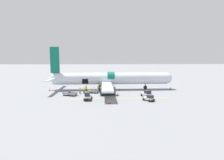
{
  "coord_description": "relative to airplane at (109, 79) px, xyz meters",
  "views": [
    {
      "loc": [
        0.47,
        -43.44,
        8.97
      ],
      "look_at": [
        3.01,
        4.65,
        3.12
      ],
      "focal_mm": 28.0,
      "sensor_mm": 36.0,
      "label": 1
    }
  ],
  "objects": [
    {
      "name": "baggage_tug_mid",
      "position": [
        8.06,
        -14.56,
        -2.56
      ],
      "size": [
        2.48,
        2.8,
        1.3
      ],
      "color": "silver",
      "rests_on": "ground_plane"
    },
    {
      "name": "airplane",
      "position": [
        0.0,
        0.0,
        0.0
      ],
      "size": [
        36.78,
        32.69,
        12.34
      ],
      "color": "silver",
      "rests_on": "ground_plane"
    },
    {
      "name": "ground_crew_loader_a",
      "position": [
        -6.7,
        -5.89,
        -2.2
      ],
      "size": [
        0.53,
        0.58,
        1.73
      ],
      "color": "#1E2338",
      "rests_on": "ground_plane"
    },
    {
      "name": "baggage_cart_queued",
      "position": [
        -9.82,
        -8.19,
        -2.67
      ],
      "size": [
        4.21,
        2.85,
        1.01
      ],
      "color": "#999BA0",
      "rests_on": "ground_plane"
    },
    {
      "name": "baggage_tug_rear",
      "position": [
        -5.1,
        -13.05,
        -2.38
      ],
      "size": [
        1.86,
        3.28,
        1.74
      ],
      "color": "white",
      "rests_on": "ground_plane"
    },
    {
      "name": "ground_crew_supervisor",
      "position": [
        -3.11,
        -2.92,
        -2.2
      ],
      "size": [
        0.54,
        0.58,
        1.73
      ],
      "color": "#1E2338",
      "rests_on": "ground_plane"
    },
    {
      "name": "baggage_cart_loading",
      "position": [
        -4.27,
        -5.09,
        -2.63
      ],
      "size": [
        3.47,
        2.5,
        0.95
      ],
      "color": "#999BA0",
      "rests_on": "ground_plane"
    },
    {
      "name": "safety_cone_nose",
      "position": [
        18.5,
        -0.23,
        -2.77
      ],
      "size": [
        0.5,
        0.5,
        0.72
      ],
      "color": "black",
      "rests_on": "ground_plane"
    },
    {
      "name": "ground_crew_marshal",
      "position": [
        -6.46,
        -2.49,
        -2.15
      ],
      "size": [
        0.54,
        0.63,
        1.83
      ],
      "color": "#2D2D33",
      "rests_on": "ground_plane"
    },
    {
      "name": "apron_marking_line",
      "position": [
        1.14,
        -11.7,
        -3.11
      ],
      "size": [
        24.06,
        0.3,
        0.01
      ],
      "color": "yellow",
      "rests_on": "ground_plane"
    },
    {
      "name": "ground_plane",
      "position": [
        -2.26,
        -7.28,
        -3.11
      ],
      "size": [
        500.0,
        500.0,
        0.0
      ],
      "primitive_type": "plane",
      "color": "gray"
    },
    {
      "name": "baggage_tug_lead",
      "position": [
        8.61,
        -10.46,
        -2.43
      ],
      "size": [
        2.46,
        3.28,
        1.59
      ],
      "color": "silver",
      "rests_on": "ground_plane"
    },
    {
      "name": "safety_cone_wingtip",
      "position": [
        1.87,
        -8.64,
        -2.81
      ],
      "size": [
        0.65,
        0.65,
        0.65
      ],
      "color": "black",
      "rests_on": "ground_plane"
    },
    {
      "name": "safety_cone_engine_left",
      "position": [
        -0.42,
        -16.15,
        -2.74
      ],
      "size": [
        0.51,
        0.51,
        0.78
      ],
      "color": "black",
      "rests_on": "ground_plane"
    },
    {
      "name": "ground_crew_loader_b",
      "position": [
        -7.7,
        -6.03,
        -2.26
      ],
      "size": [
        0.52,
        0.52,
        1.62
      ],
      "color": "#2D2D33",
      "rests_on": "ground_plane"
    },
    {
      "name": "ground_crew_driver",
      "position": [
        -5.11,
        -7.39,
        -2.16
      ],
      "size": [
        0.61,
        0.55,
        1.81
      ],
      "color": "#1E2338",
      "rests_on": "ground_plane"
    },
    {
      "name": "ground_crew_helper",
      "position": [
        -0.39,
        -2.87,
        -2.28
      ],
      "size": [
        0.54,
        0.49,
        1.59
      ],
      "color": "#1E2338",
      "rests_on": "ground_plane"
    },
    {
      "name": "safety_cone_tail",
      "position": [
        -16.89,
        -1.26,
        -2.74
      ],
      "size": [
        0.46,
        0.46,
        0.8
      ],
      "color": "black",
      "rests_on": "ground_plane"
    }
  ]
}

